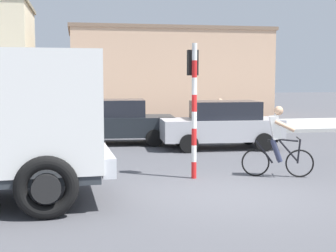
% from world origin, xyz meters
% --- Properties ---
extents(ground_plane, '(120.00, 120.00, 0.00)m').
position_xyz_m(ground_plane, '(0.00, 0.00, 0.00)').
color(ground_plane, '#4C4C51').
extents(sidewalk_far, '(80.00, 5.00, 0.16)m').
position_xyz_m(sidewalk_far, '(0.00, 12.57, 0.08)').
color(sidewalk_far, '#ADADA8').
rests_on(sidewalk_far, ground).
extents(cyclist, '(1.66, 0.67, 1.72)m').
position_xyz_m(cyclist, '(1.49, 1.62, 0.86)').
color(cyclist, black).
rests_on(cyclist, ground).
extents(traffic_light_pole, '(0.24, 0.43, 3.20)m').
position_xyz_m(traffic_light_pole, '(-0.54, 1.90, 2.07)').
color(traffic_light_pole, red).
rests_on(traffic_light_pole, ground).
extents(car_white_mid, '(4.08, 2.03, 1.60)m').
position_xyz_m(car_white_mid, '(1.55, 6.39, 0.82)').
color(car_white_mid, '#B7B7BC').
rests_on(car_white_mid, ground).
extents(car_far_side, '(4.11, 2.10, 1.60)m').
position_xyz_m(car_far_side, '(-1.85, 8.11, 0.82)').
color(car_far_side, '#1E2328').
rests_on(car_far_side, ground).
extents(pedestrian_near_kerb, '(0.34, 0.22, 1.62)m').
position_xyz_m(pedestrian_near_kerb, '(1.94, 7.88, 0.85)').
color(pedestrian_near_kerb, '#2D334C').
rests_on(pedestrian_near_kerb, ground).
extents(building_mid_block, '(11.77, 6.43, 5.25)m').
position_xyz_m(building_mid_block, '(2.24, 20.16, 2.63)').
color(building_mid_block, tan).
rests_on(building_mid_block, ground).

